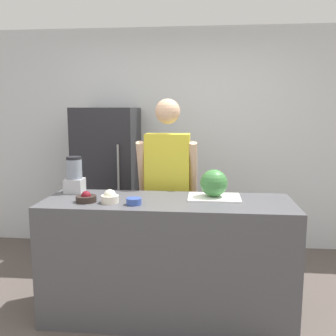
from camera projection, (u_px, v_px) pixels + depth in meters
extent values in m
cube|color=silver|center=(181.00, 140.00, 4.50)|extent=(8.00, 0.06, 2.60)
cube|color=#4C4C51|center=(168.00, 259.00, 2.99)|extent=(1.95, 0.66, 0.96)
cube|color=#232328|center=(108.00, 182.00, 4.28)|extent=(0.66, 0.64, 1.68)
cylinder|color=gray|center=(118.00, 173.00, 3.91)|extent=(0.02, 0.02, 0.59)
cube|color=#333338|center=(168.00, 241.00, 3.57)|extent=(0.30, 0.18, 0.84)
cube|color=gold|center=(168.00, 166.00, 3.46)|extent=(0.41, 0.22, 0.60)
sphere|color=#DBAD89|center=(168.00, 111.00, 3.38)|extent=(0.23, 0.23, 0.23)
cylinder|color=#DBAD89|center=(141.00, 167.00, 3.44)|extent=(0.07, 0.24, 0.50)
cylinder|color=#DBAD89|center=(193.00, 168.00, 3.40)|extent=(0.07, 0.24, 0.50)
cube|color=white|center=(214.00, 197.00, 2.98)|extent=(0.41, 0.30, 0.01)
sphere|color=#3D7F3D|center=(214.00, 183.00, 2.97)|extent=(0.22, 0.22, 0.22)
cylinder|color=#2D231E|center=(86.00, 199.00, 2.87)|extent=(0.16, 0.16, 0.05)
sphere|color=maroon|center=(86.00, 196.00, 2.86)|extent=(0.08, 0.08, 0.08)
cylinder|color=beige|center=(110.00, 199.00, 2.83)|extent=(0.13, 0.13, 0.06)
sphere|color=white|center=(110.00, 195.00, 2.83)|extent=(0.09, 0.09, 0.09)
cylinder|color=#334C9E|center=(134.00, 201.00, 2.78)|extent=(0.11, 0.11, 0.05)
cube|color=#B7B7BC|center=(75.00, 186.00, 3.18)|extent=(0.15, 0.15, 0.12)
cylinder|color=gray|center=(74.00, 169.00, 3.16)|extent=(0.13, 0.13, 0.16)
cylinder|color=black|center=(74.00, 158.00, 3.15)|extent=(0.13, 0.13, 0.02)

